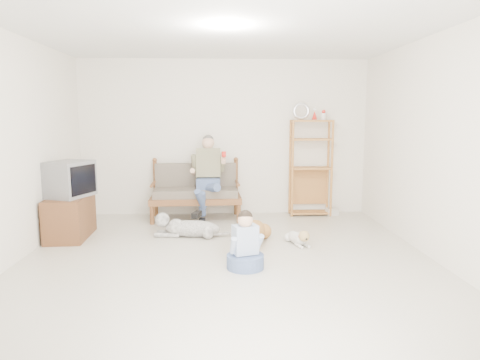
{
  "coord_description": "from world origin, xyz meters",
  "views": [
    {
      "loc": [
        -0.07,
        -4.78,
        1.72
      ],
      "look_at": [
        0.2,
        1.0,
        0.86
      ],
      "focal_mm": 32.0,
      "sensor_mm": 36.0,
      "label": 1
    }
  ],
  "objects_px": {
    "loveseat": "(196,190)",
    "tv_stand": "(70,217)",
    "etagere": "(311,167)",
    "golden_retriever": "(249,234)"
  },
  "relations": [
    {
      "from": "loveseat",
      "to": "tv_stand",
      "type": "height_order",
      "value": "loveseat"
    },
    {
      "from": "etagere",
      "to": "golden_retriever",
      "type": "distance_m",
      "value": 2.27
    },
    {
      "from": "tv_stand",
      "to": "golden_retriever",
      "type": "height_order",
      "value": "tv_stand"
    },
    {
      "from": "loveseat",
      "to": "tv_stand",
      "type": "relative_size",
      "value": 1.67
    },
    {
      "from": "loveseat",
      "to": "etagere",
      "type": "xyz_separation_m",
      "value": [
        1.99,
        0.17,
        0.37
      ]
    },
    {
      "from": "loveseat",
      "to": "tv_stand",
      "type": "xyz_separation_m",
      "value": [
        -1.74,
        -1.1,
        -0.19
      ]
    },
    {
      "from": "etagere",
      "to": "loveseat",
      "type": "bearing_deg",
      "value": -175.08
    },
    {
      "from": "golden_retriever",
      "to": "etagere",
      "type": "bearing_deg",
      "value": 73.29
    },
    {
      "from": "etagere",
      "to": "tv_stand",
      "type": "distance_m",
      "value": 3.97
    },
    {
      "from": "etagere",
      "to": "golden_retriever",
      "type": "xyz_separation_m",
      "value": [
        -1.19,
        -1.81,
        -0.69
      ]
    }
  ]
}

